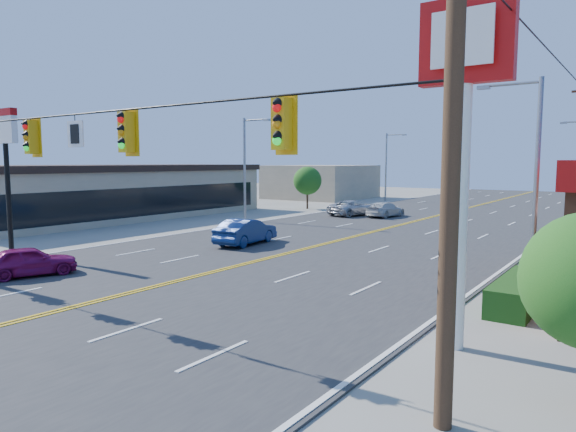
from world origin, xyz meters
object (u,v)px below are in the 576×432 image
Objects in this scene: signal_span at (51,154)px; car_blue at (246,232)px; pizza_hut_sign at (6,151)px; car_magenta at (29,263)px; car_silver at (353,208)px; kfc_pylon at (465,104)px; car_white at (385,210)px.

signal_span is 14.33m from car_blue.
signal_span is 11.60m from pizza_hut_sign.
signal_span is 5.57× the size of car_blue.
car_magenta is 0.75× the size of car_silver.
kfc_pylon is at bearing 141.11° from car_blue.
car_white is (7.71, 27.11, -4.57)m from pizza_hut_sign.
car_blue is at bearing 111.90° from car_silver.
car_blue is at bearing 96.28° from car_white.
car_white is 0.88× the size of car_silver.
car_magenta is 28.55m from car_silver.
car_silver is at bearing 100.94° from signal_span.
pizza_hut_sign is 7.39m from car_magenta.
signal_span is 3.55× the size of pizza_hut_sign.
car_white is (2.26, 29.11, 0.00)m from car_magenta.
car_white is (-14.29, 27.11, -5.43)m from kfc_pylon.
pizza_hut_sign is 1.43× the size of car_silver.
car_blue is 17.45m from car_silver.
kfc_pylon is 1.24× the size of pizza_hut_sign.
signal_span is at bearing -20.19° from pizza_hut_sign.
kfc_pylon is (11.12, 4.00, 1.16)m from signal_span.
car_white is at bearing 95.83° from signal_span.
car_magenta is (-5.43, 2.00, -4.27)m from signal_span.
kfc_pylon reaches higher than pizza_hut_sign.
car_blue is at bearing 51.37° from pizza_hut_sign.
kfc_pylon is 22.02m from pizza_hut_sign.
pizza_hut_sign is 1.91× the size of car_magenta.
signal_span is 31.56m from car_white.
kfc_pylon is at bearing -152.89° from car_magenta.
signal_span is 5.07× the size of car_silver.
car_silver is (-5.90, 30.54, -4.22)m from signal_span.
car_silver is (4.98, 26.54, -4.52)m from pizza_hut_sign.
car_silver is at bearing -68.83° from car_magenta.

